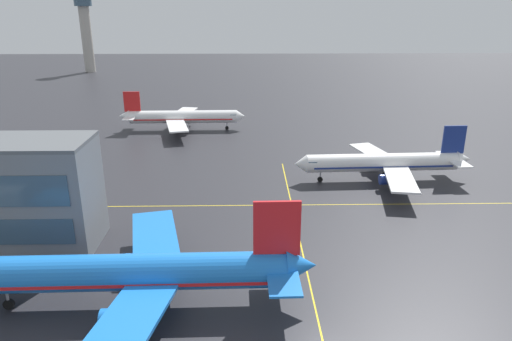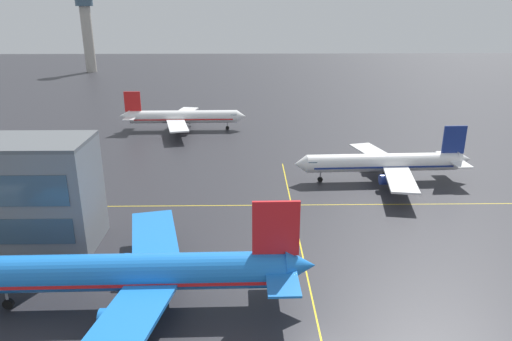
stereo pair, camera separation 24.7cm
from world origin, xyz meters
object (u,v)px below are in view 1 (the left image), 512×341
Objects in this scene: airliner_front_gate at (136,273)px; control_tower at (86,28)px; airliner_second_row at (384,163)px; airliner_third_row at (182,117)px.

airliner_front_gate is 210.68m from control_tower.
airliner_third_row is (-44.08, 39.91, -0.04)m from airliner_second_row.
control_tower is (-67.46, 198.85, 17.12)m from airliner_front_gate.
control_tower is at bearing 123.69° from airliner_second_row.
airliner_second_row is at bearing 45.60° from airliner_front_gate.
airliner_second_row is at bearing -42.16° from airliner_third_row.
airliner_second_row is 0.94× the size of control_tower.
airliner_third_row is at bearing 137.84° from airliner_second_row.
airliner_front_gate is 55.38m from airliner_second_row.
airliner_third_row is at bearing 93.84° from airliner_front_gate.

